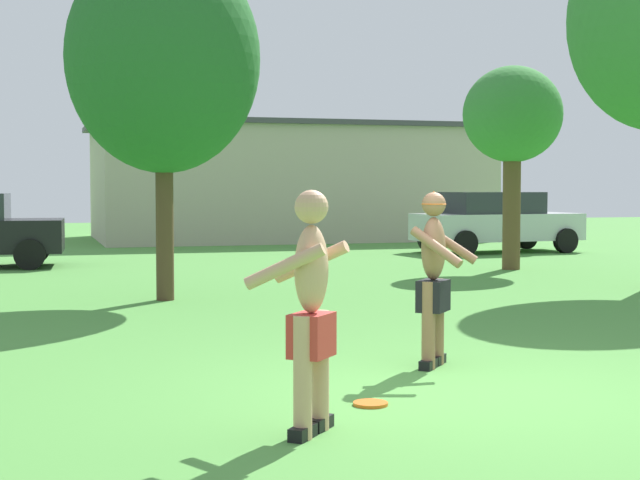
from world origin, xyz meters
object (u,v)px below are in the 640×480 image
tree_left_field (163,59)px  tree_right_field (513,118)px  player_in_red (310,307)px  car_silver_mid_lot (495,221)px  frisbee (371,404)px  player_with_cap (434,271)px

tree_left_field → tree_right_field: 8.40m
player_in_red → tree_right_field: 14.30m
player_in_red → car_silver_mid_lot: (9.84, 16.69, -0.07)m
player_in_red → frisbee: size_ratio=6.15×
frisbee → tree_right_field: bearing=57.6°
player_in_red → frisbee: 1.34m
player_with_cap → tree_left_field: bearing=105.5°
tree_right_field → player_in_red: bearing=-123.2°
car_silver_mid_lot → tree_left_field: size_ratio=0.83×
player_with_cap → car_silver_mid_lot: bearing=61.2°
frisbee → tree_left_field: (-0.60, 7.63, 3.62)m
car_silver_mid_lot → player_with_cap: bearing=-118.8°
tree_left_field → tree_right_field: bearing=24.4°
player_with_cap → car_silver_mid_lot: 16.63m
player_with_cap → tree_left_field: 7.02m
car_silver_mid_lot → tree_right_field: bearing=-113.3°
frisbee → tree_left_field: 8.46m
player_with_cap → car_silver_mid_lot: size_ratio=0.38×
frisbee → tree_right_field: tree_right_field is taller
frisbee → player_in_red: bearing=-134.0°
player_in_red → tree_right_field: bearing=56.8°
player_in_red → tree_left_field: bearing=89.3°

